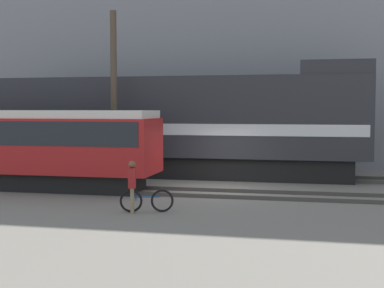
# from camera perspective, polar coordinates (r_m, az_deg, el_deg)

# --- Properties ---
(ground_plane) EXTENTS (120.00, 120.00, 0.00)m
(ground_plane) POSITION_cam_1_polar(r_m,az_deg,el_deg) (20.89, 2.67, -4.95)
(ground_plane) COLOR slate
(track_near) EXTENTS (60.00, 1.50, 0.14)m
(track_near) POSITION_cam_1_polar(r_m,az_deg,el_deg) (19.77, 2.11, -5.24)
(track_near) COLOR #47423D
(track_near) RESTS_ON ground
(track_far) EXTENTS (60.00, 1.51, 0.14)m
(track_far) POSITION_cam_1_polar(r_m,az_deg,el_deg) (24.66, 4.19, -3.43)
(track_far) COLOR #47423D
(track_far) RESTS_ON ground
(building_backdrop) EXTENTS (40.23, 6.00, 12.70)m
(building_backdrop) POSITION_cam_1_polar(r_m,az_deg,el_deg) (31.30, 6.03, 9.63)
(building_backdrop) COLOR gray
(building_backdrop) RESTS_ON ground
(freight_locomotive) EXTENTS (17.68, 3.04, 5.20)m
(freight_locomotive) POSITION_cam_1_polar(r_m,az_deg,el_deg) (24.98, -1.74, 2.09)
(freight_locomotive) COLOR black
(freight_locomotive) RESTS_ON ground
(streetcar) EXTENTS (10.56, 2.54, 3.10)m
(streetcar) POSITION_cam_1_polar(r_m,az_deg,el_deg) (22.15, -17.26, 0.01)
(streetcar) COLOR black
(streetcar) RESTS_ON ground
(bicycle) EXTENTS (1.62, 0.59, 0.76)m
(bicycle) POSITION_cam_1_polar(r_m,az_deg,el_deg) (16.53, -4.86, -6.05)
(bicycle) COLOR black
(bicycle) RESTS_ON ground
(person) EXTENTS (0.31, 0.40, 1.60)m
(person) POSITION_cam_1_polar(r_m,az_deg,el_deg) (16.32, -6.41, -4.03)
(person) COLOR #8C7A5B
(person) RESTS_ON ground
(utility_pole_left) EXTENTS (0.27, 0.27, 7.32)m
(utility_pole_left) POSITION_cam_1_polar(r_m,az_deg,el_deg) (23.21, -8.33, 4.97)
(utility_pole_left) COLOR #4C3D2D
(utility_pole_left) RESTS_ON ground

